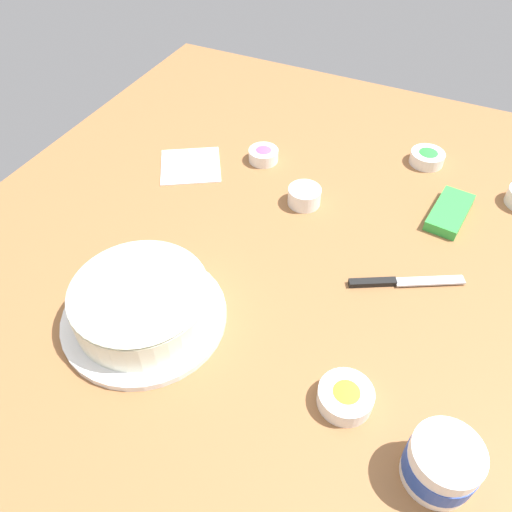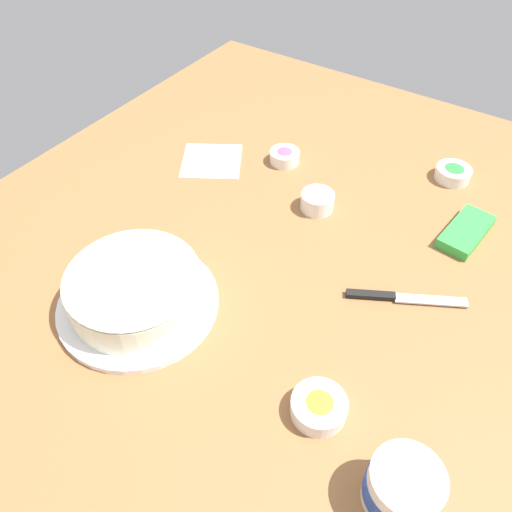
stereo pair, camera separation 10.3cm
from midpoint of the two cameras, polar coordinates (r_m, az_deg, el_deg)
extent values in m
plane|color=#936038|center=(1.10, 3.24, 1.25)|extent=(1.54, 1.54, 0.00)
cylinder|color=white|center=(1.00, -15.34, -6.73)|extent=(0.31, 0.31, 0.01)
cylinder|color=brown|center=(0.97, -15.74, -5.48)|extent=(0.23, 0.23, 0.06)
cylinder|color=white|center=(0.97, -15.79, -5.30)|extent=(0.25, 0.25, 0.07)
ellipsoid|color=white|center=(0.94, -16.25, -3.84)|extent=(0.25, 0.25, 0.02)
cylinder|color=white|center=(0.82, 16.64, -21.72)|extent=(0.10, 0.10, 0.09)
cylinder|color=#2347B2|center=(0.82, 16.57, -21.84)|extent=(0.11, 0.11, 0.04)
cylinder|color=white|center=(0.78, 17.23, -20.68)|extent=(0.09, 0.09, 0.01)
cube|color=silver|center=(1.06, 16.46, -2.76)|extent=(0.09, 0.13, 0.00)
cube|color=black|center=(1.03, 10.24, -3.10)|extent=(0.06, 0.09, 0.01)
cylinder|color=white|center=(1.19, 3.01, 6.63)|extent=(0.08, 0.08, 0.04)
cylinder|color=pink|center=(1.19, 3.01, 6.77)|extent=(0.06, 0.06, 0.01)
ellipsoid|color=pink|center=(1.18, 3.03, 7.03)|extent=(0.05, 0.05, 0.02)
cylinder|color=white|center=(0.87, 6.59, -15.72)|extent=(0.09, 0.09, 0.03)
cylinder|color=yellow|center=(0.86, 6.60, -15.62)|extent=(0.08, 0.08, 0.01)
ellipsoid|color=yellow|center=(0.86, 6.64, -15.40)|extent=(0.06, 0.06, 0.02)
cylinder|color=white|center=(1.38, 16.69, 10.47)|extent=(0.09, 0.09, 0.03)
cylinder|color=green|center=(1.38, 16.72, 10.57)|extent=(0.07, 0.07, 0.01)
ellipsoid|color=green|center=(1.37, 16.78, 10.81)|extent=(0.06, 0.06, 0.02)
cylinder|color=white|center=(1.33, -1.40, 11.20)|extent=(0.08, 0.08, 0.03)
cylinder|color=#B251C6|center=(1.33, -1.41, 11.30)|extent=(0.06, 0.06, 0.01)
ellipsoid|color=#B251C6|center=(1.33, -1.41, 11.55)|extent=(0.05, 0.05, 0.02)
cube|color=green|center=(1.22, 18.78, 4.58)|extent=(0.16, 0.09, 0.02)
cube|color=white|center=(1.33, -9.62, 9.96)|extent=(0.21, 0.21, 0.01)
camera|label=1|loc=(0.05, -92.87, -2.97)|focal=35.51mm
camera|label=2|loc=(0.05, 87.13, 2.97)|focal=35.51mm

